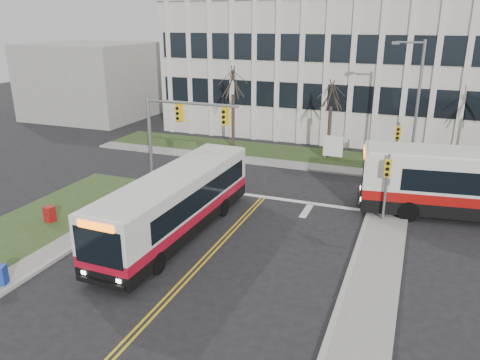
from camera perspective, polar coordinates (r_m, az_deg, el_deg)
name	(u,v)px	position (r m, az deg, el deg)	size (l,w,h in m)	color
ground	(208,256)	(22.07, -3.92, -9.21)	(120.00, 120.00, 0.00)	black
sidewalk_west	(7,279)	(22.40, -26.51, -10.70)	(1.20, 26.00, 0.14)	#9E9B93
sidewalk_cross	(361,172)	(34.52, 14.55, 0.91)	(44.00, 1.60, 0.14)	#9E9B93
building_lawn	(366,162)	(37.19, 15.10, 2.13)	(44.00, 5.00, 0.12)	#2F451D
office_building	(387,69)	(47.88, 17.48, 12.83)	(40.00, 16.00, 12.00)	beige
building_annex	(94,80)	(55.88, -17.35, 11.54)	(12.00, 12.00, 8.00)	#9E9B93
mast_arm_signal	(172,126)	(29.08, -8.23, 6.56)	(6.11, 0.38, 6.20)	slate
signal_pole_near	(387,179)	(25.73, 17.45, 0.17)	(0.34, 0.39, 3.80)	slate
signal_pole_far	(397,141)	(33.91, 18.61, 4.48)	(0.34, 0.39, 3.80)	slate
streetlight	(415,101)	(34.16, 20.57, 8.99)	(2.15, 0.25, 9.20)	slate
directory_sign	(333,147)	(36.73, 11.28, 4.02)	(1.50, 0.12, 2.00)	slate
tree_left	(233,83)	(38.68, -0.87, 11.69)	(1.80, 1.80, 7.70)	#42352B
tree_mid	(331,96)	(36.74, 11.08, 9.97)	(1.80, 1.80, 6.82)	#42352B
bus_main	(176,205)	(23.72, -7.76, -3.01)	(2.60, 12.01, 3.20)	silver
newspaper_box_blue	(0,276)	(21.82, -27.20, -10.41)	(0.50, 0.45, 0.95)	#16319A
newspaper_box_red	(50,215)	(27.17, -22.19, -3.96)	(0.50, 0.45, 0.95)	maroon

